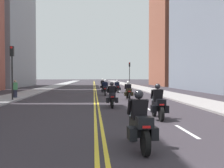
{
  "coord_description": "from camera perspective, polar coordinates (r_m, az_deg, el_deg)",
  "views": [
    {
      "loc": [
        -0.2,
        -1.38,
        1.98
      ],
      "look_at": [
        1.91,
        29.11,
        1.11
      ],
      "focal_mm": 42.9,
      "sensor_mm": 36.0,
      "label": 1
    }
  ],
  "objects": [
    {
      "name": "motorcycle_1",
      "position": [
        12.6,
        9.78,
        -4.41
      ],
      "size": [
        0.77,
        2.17,
        1.65
      ],
      "rotation": [
        0.0,
        0.0,
        -0.01
      ],
      "color": "black",
      "rests_on": "ground"
    },
    {
      "name": "motorcycle_5",
      "position": [
        32.87,
        1.12,
        -0.7
      ],
      "size": [
        0.78,
        2.23,
        1.56
      ],
      "rotation": [
        0.0,
        0.0,
        0.04
      ],
      "color": "black",
      "rests_on": "ground"
    },
    {
      "name": "traffic_light_far",
      "position": [
        51.33,
        3.75,
        3.02
      ],
      "size": [
        0.28,
        0.38,
        4.65
      ],
      "color": "black",
      "rests_on": "ground"
    },
    {
      "name": "pedestrian_1",
      "position": [
        25.16,
        -19.95,
        -1.03
      ],
      "size": [
        0.42,
        0.4,
        1.66
      ],
      "rotation": [
        0.0,
        0.0,
        0.72
      ],
      "color": "#222535",
      "rests_on": "ground"
    },
    {
      "name": "motorcycle_2",
      "position": [
        17.19,
        -0.02,
        -2.83
      ],
      "size": [
        0.77,
        2.2,
        1.63
      ],
      "rotation": [
        0.0,
        0.0,
        -0.03
      ],
      "color": "black",
      "rests_on": "ground"
    },
    {
      "name": "building_right_2",
      "position": [
        60.16,
        12.34,
        11.08
      ],
      "size": [
        6.37,
        14.71,
        23.8
      ],
      "color": "#93503B",
      "rests_on": "ground"
    },
    {
      "name": "motorcycle_4",
      "position": [
        27.94,
        -1.48,
        -1.06
      ],
      "size": [
        0.78,
        2.26,
        1.67
      ],
      "rotation": [
        0.0,
        0.0,
        -0.05
      ],
      "color": "black",
      "rests_on": "ground"
    },
    {
      "name": "sidewalk_right",
      "position": [
        50.06,
        5.21,
        -0.58
      ],
      "size": [
        2.99,
        144.0,
        0.12
      ],
      "primitive_type": "cube",
      "color": "gray",
      "rests_on": "ground"
    },
    {
      "name": "motorcycle_0",
      "position": [
        7.4,
        5.89,
        -8.73
      ],
      "size": [
        0.78,
        2.23,
        1.62
      ],
      "rotation": [
        0.0,
        0.0,
        0.05
      ],
      "color": "black",
      "rests_on": "ground"
    },
    {
      "name": "traffic_light_near",
      "position": [
        22.81,
        -20.53,
        4.24
      ],
      "size": [
        0.28,
        0.38,
        4.39
      ],
      "color": "black",
      "rests_on": "ground"
    },
    {
      "name": "motorcycle_3",
      "position": [
        22.99,
        3.49,
        -1.7
      ],
      "size": [
        0.76,
        2.18,
        1.59
      ],
      "rotation": [
        0.0,
        0.0,
        -0.0
      ],
      "color": "black",
      "rests_on": "ground"
    },
    {
      "name": "motorcycle_6",
      "position": [
        38.15,
        -1.99,
        -0.34
      ],
      "size": [
        0.77,
        2.18,
        1.66
      ],
      "rotation": [
        0.0,
        0.0,
        0.03
      ],
      "color": "black",
      "rests_on": "ground"
    },
    {
      "name": "sidewalk_left",
      "position": [
        50.0,
        -12.68,
        -0.61
      ],
      "size": [
        2.99,
        144.0,
        0.12
      ],
      "primitive_type": "cube",
      "color": "#979497",
      "rests_on": "ground"
    },
    {
      "name": "centreline_yellow_outer",
      "position": [
        49.42,
        -3.59,
        -0.67
      ],
      "size": [
        0.12,
        132.0,
        0.01
      ],
      "primitive_type": "cube",
      "color": "yellow",
      "rests_on": "ground"
    },
    {
      "name": "lane_dashes_white",
      "position": [
        30.63,
        2.31,
        -2.08
      ],
      "size": [
        0.14,
        56.4,
        0.01
      ],
      "color": "silver",
      "rests_on": "ground"
    },
    {
      "name": "ground_plane",
      "position": [
        49.42,
        -3.73,
        -0.67
      ],
      "size": [
        264.0,
        264.0,
        0.0
      ],
      "primitive_type": "plane",
      "color": "#312B31"
    },
    {
      "name": "centreline_yellow_inner",
      "position": [
        49.42,
        -3.87,
        -0.67
      ],
      "size": [
        0.12,
        132.0,
        0.01
      ],
      "primitive_type": "cube",
      "color": "yellow",
      "rests_on": "ground"
    }
  ]
}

